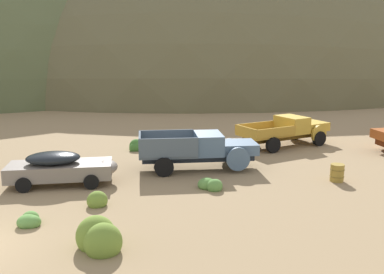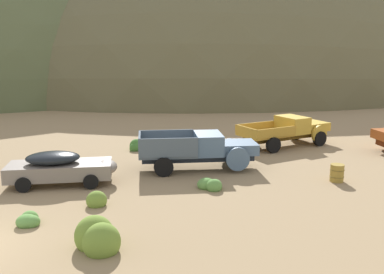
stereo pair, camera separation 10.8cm
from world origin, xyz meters
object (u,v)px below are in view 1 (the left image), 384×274
car_primer_gray (63,167)px  oil_drum_spare (337,173)px  truck_chalk_blue (205,149)px  truck_faded_yellow (291,130)px

car_primer_gray → oil_drum_spare: size_ratio=6.09×
truck_chalk_blue → truck_faded_yellow: truck_chalk_blue is taller
truck_faded_yellow → truck_chalk_blue: bearing=-165.3°
oil_drum_spare → car_primer_gray: bearing=167.1°
oil_drum_spare → truck_chalk_blue: bearing=145.8°
car_primer_gray → oil_drum_spare: (12.51, -2.86, -0.40)m
car_primer_gray → truck_faded_yellow: (14.08, 4.78, 0.18)m
truck_chalk_blue → oil_drum_spare: 6.62m
car_primer_gray → truck_faded_yellow: truck_faded_yellow is taller
truck_faded_yellow → oil_drum_spare: bearing=-116.1°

